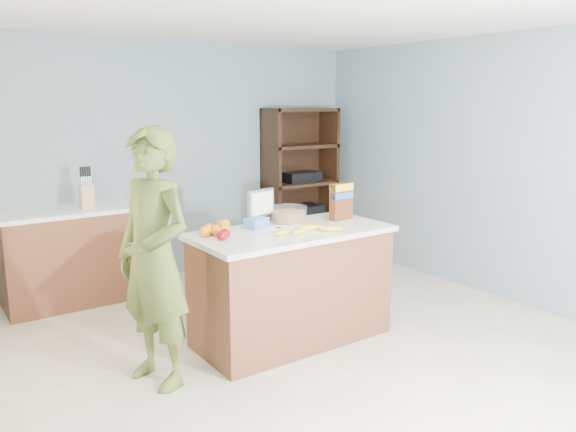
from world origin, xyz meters
TOP-DOWN VIEW (x-y plane):
  - floor at (0.00, 0.00)m, footprint 4.50×5.00m
  - walls at (0.00, 0.00)m, footprint 4.52×5.02m
  - counter_peninsula at (0.00, 0.30)m, footprint 1.56×0.76m
  - back_cabinet at (-1.20, 2.20)m, footprint 1.24×0.62m
  - shelving_unit at (1.55, 2.35)m, footprint 0.90×0.40m
  - person at (-1.14, 0.25)m, footprint 0.58×0.72m
  - knife_block at (-1.04, 2.11)m, footprint 0.12×0.10m
  - envelopes at (-0.05, 0.40)m, footprint 0.44×0.18m
  - bananas at (0.04, 0.15)m, footprint 0.53×0.26m
  - apples at (-0.57, 0.37)m, footprint 0.15×0.24m
  - oranges at (-0.54, 0.51)m, footprint 0.33×0.22m
  - blue_carton at (-0.19, 0.51)m, footprint 0.21×0.17m
  - salad_bowl at (0.14, 0.54)m, footprint 0.30×0.30m
  - tv at (-0.08, 0.62)m, footprint 0.28×0.12m
  - cereal_box at (0.56, 0.37)m, footprint 0.21×0.09m

SIDE VIEW (x-z plane):
  - floor at x=0.00m, z-range -0.01..0.01m
  - counter_peninsula at x=0.00m, z-range -0.03..0.87m
  - back_cabinet at x=-1.20m, z-range 0.00..0.90m
  - person at x=-1.14m, z-range 0.00..1.73m
  - shelving_unit at x=1.55m, z-range -0.04..1.76m
  - envelopes at x=-0.05m, z-range 0.90..0.90m
  - bananas at x=0.04m, z-range 0.90..0.94m
  - apples at x=-0.57m, z-range 0.90..0.97m
  - blue_carton at x=-0.19m, z-range 0.90..0.98m
  - oranges at x=-0.54m, z-range 0.90..0.98m
  - salad_bowl at x=0.14m, z-range 0.89..1.02m
  - knife_block at x=-1.04m, z-range 0.86..1.17m
  - tv at x=-0.08m, z-range 0.92..1.20m
  - cereal_box at x=0.56m, z-range 0.93..1.23m
  - walls at x=0.00m, z-range 0.40..2.91m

